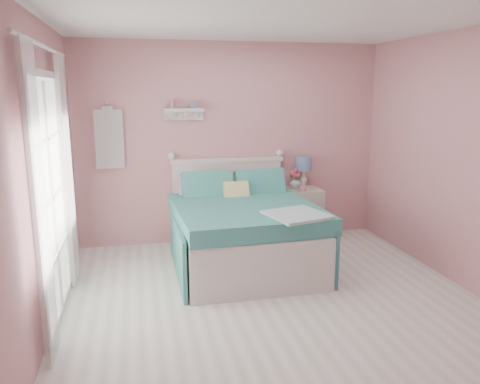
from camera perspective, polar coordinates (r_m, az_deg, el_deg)
name	(u,v)px	position (r m, az deg, el deg)	size (l,w,h in m)	color
floor	(281,312)	(4.45, 5.00, -14.35)	(4.50, 4.50, 0.00)	beige
room_shell	(284,140)	(4.00, 5.43, 6.36)	(4.50, 4.50, 4.50)	#CB8084
bed	(242,231)	(5.43, 0.28, -4.82)	(1.61, 1.97, 1.12)	silver
nightstand	(301,214)	(6.37, 7.46, -2.68)	(0.49, 0.48, 0.70)	beige
table_lamp	(304,166)	(6.36, 7.78, 3.18)	(0.21, 0.21, 0.42)	white
vase	(295,182)	(6.30, 6.78, 1.18)	(0.15, 0.15, 0.16)	silver
teacup	(302,188)	(6.13, 7.58, 0.46)	(0.10, 0.10, 0.08)	pink
roses	(296,174)	(6.27, 6.80, 2.23)	(0.14, 0.11, 0.12)	#DD4B6A
wall_shelf	(184,111)	(6.01, -6.90, 9.77)	(0.50, 0.15, 0.25)	silver
hanging_dress	(109,139)	(6.00, -15.65, 6.20)	(0.34, 0.03, 0.72)	white
french_door	(51,199)	(4.35, -22.06, -0.83)	(0.04, 1.32, 2.16)	silver
curtain_near	(39,208)	(3.60, -23.26, -1.80)	(0.04, 0.40, 2.32)	white
curtain_far	(68,172)	(5.04, -20.27, 2.26)	(0.04, 0.40, 2.32)	white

